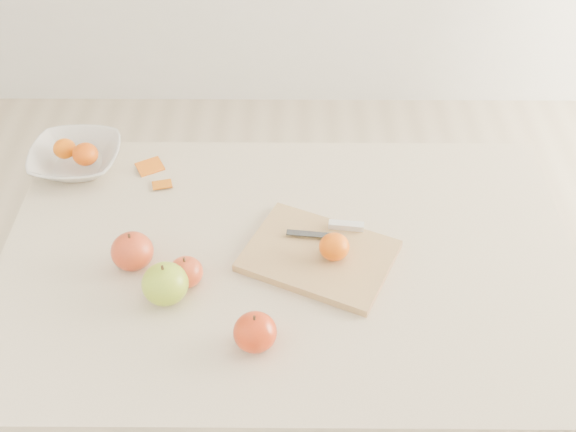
{
  "coord_description": "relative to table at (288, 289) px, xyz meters",
  "views": [
    {
      "loc": [
        0.01,
        -1.05,
        1.82
      ],
      "look_at": [
        0.0,
        0.05,
        0.82
      ],
      "focal_mm": 45.0,
      "sensor_mm": 36.0,
      "label": 1
    }
  ],
  "objects": [
    {
      "name": "table",
      "position": [
        0.0,
        0.0,
        0.0
      ],
      "size": [
        1.2,
        0.8,
        0.75
      ],
      "color": "beige",
      "rests_on": "ground"
    },
    {
      "name": "cutting_board",
      "position": [
        0.06,
        -0.0,
        0.11
      ],
      "size": [
        0.35,
        0.32,
        0.02
      ],
      "primitive_type": "cube",
      "rotation": [
        0.0,
        0.0,
        -0.43
      ],
      "color": "tan",
      "rests_on": "table"
    },
    {
      "name": "board_tangerine",
      "position": [
        0.09,
        -0.01,
        0.14
      ],
      "size": [
        0.06,
        0.06,
        0.05
      ],
      "primitive_type": "ellipsoid",
      "color": "#DD4A07",
      "rests_on": "cutting_board"
    },
    {
      "name": "fruit_bowl",
      "position": [
        -0.5,
        0.3,
        0.12
      ],
      "size": [
        0.21,
        0.21,
        0.05
      ],
      "primitive_type": "imported",
      "color": "silver",
      "rests_on": "table"
    },
    {
      "name": "bowl_tangerine_near",
      "position": [
        -0.53,
        0.31,
        0.15
      ],
      "size": [
        0.05,
        0.05,
        0.05
      ],
      "primitive_type": "ellipsoid",
      "color": "#DE5F07",
      "rests_on": "fruit_bowl"
    },
    {
      "name": "bowl_tangerine_far",
      "position": [
        -0.47,
        0.28,
        0.15
      ],
      "size": [
        0.06,
        0.06,
        0.05
      ],
      "primitive_type": "ellipsoid",
      "color": "#CE3907",
      "rests_on": "fruit_bowl"
    },
    {
      "name": "orange_peel_a",
      "position": [
        -0.33,
        0.29,
        0.1
      ],
      "size": [
        0.07,
        0.07,
        0.01
      ],
      "primitive_type": "cube",
      "rotation": [
        0.21,
        0.0,
        0.52
      ],
      "color": "#C8590E",
      "rests_on": "table"
    },
    {
      "name": "orange_peel_b",
      "position": [
        -0.29,
        0.23,
        0.1
      ],
      "size": [
        0.05,
        0.05,
        0.01
      ],
      "primitive_type": "cube",
      "rotation": [
        -0.14,
        0.0,
        0.25
      ],
      "color": "#C8620E",
      "rests_on": "table"
    },
    {
      "name": "paring_knife",
      "position": [
        0.11,
        0.07,
        0.12
      ],
      "size": [
        0.17,
        0.05,
        0.01
      ],
      "color": "silver",
      "rests_on": "cutting_board"
    },
    {
      "name": "apple_green",
      "position": [
        -0.24,
        -0.11,
        0.14
      ],
      "size": [
        0.09,
        0.09,
        0.08
      ],
      "primitive_type": "ellipsoid",
      "color": "#64A115",
      "rests_on": "table"
    },
    {
      "name": "apple_red_c",
      "position": [
        -0.06,
        -0.23,
        0.13
      ],
      "size": [
        0.08,
        0.08,
        0.07
      ],
      "primitive_type": "ellipsoid",
      "color": "#A01005",
      "rests_on": "table"
    },
    {
      "name": "apple_red_d",
      "position": [
        -0.31,
        -0.02,
        0.14
      ],
      "size": [
        0.09,
        0.09,
        0.08
      ],
      "primitive_type": "ellipsoid",
      "color": "#910405",
      "rests_on": "table"
    },
    {
      "name": "apple_red_b",
      "position": [
        -0.2,
        -0.07,
        0.13
      ],
      "size": [
        0.07,
        0.07,
        0.06
      ],
      "primitive_type": "ellipsoid",
      "color": "#A61111",
      "rests_on": "table"
    }
  ]
}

